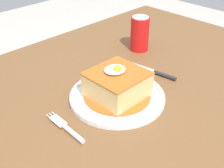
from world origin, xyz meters
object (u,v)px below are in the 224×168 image
fork (68,129)px  soda_can (140,34)px  knife (158,73)px  main_plate (117,96)px

fork → soda_can: bearing=20.7°
knife → soda_can: (0.10, 0.16, 0.06)m
main_plate → fork: size_ratio=1.86×
main_plate → fork: (-0.18, -0.01, -0.00)m
main_plate → fork: main_plate is taller
fork → soda_can: (0.46, 0.17, 0.06)m
soda_can → main_plate: bearing=-150.0°
knife → main_plate: bearing=-179.8°
fork → knife: same height
main_plate → fork: bearing=-176.5°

